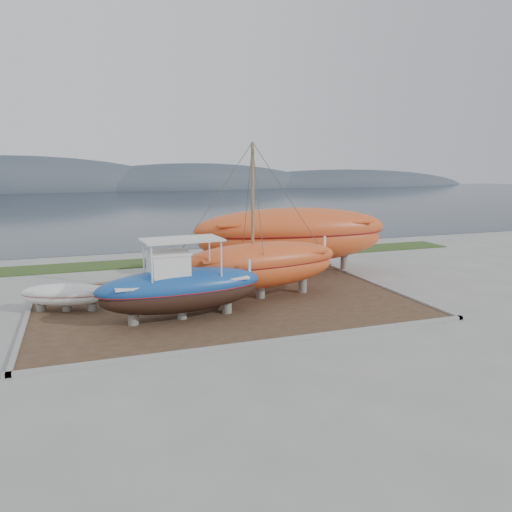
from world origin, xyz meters
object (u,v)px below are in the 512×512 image
object	(u,v)px
orange_sailboat	(261,222)
orange_bare_hull	(292,242)
blue_caique	(181,279)
white_dinghy	(66,298)

from	to	relation	value
orange_sailboat	orange_bare_hull	size ratio (longest dim) A/B	0.72
blue_caique	orange_bare_hull	world-z (taller)	orange_bare_hull
orange_bare_hull	blue_caique	bearing A→B (deg)	-134.00
blue_caique	orange_bare_hull	size ratio (longest dim) A/B	0.61
orange_sailboat	orange_bare_hull	distance (m)	6.43
blue_caique	orange_sailboat	xyz separation A→B (m)	(4.48, 2.08, 2.11)
orange_sailboat	orange_bare_hull	world-z (taller)	orange_sailboat
white_dinghy	orange_sailboat	xyz separation A→B (m)	(9.31, -0.94, 3.28)
white_dinghy	orange_bare_hull	bearing A→B (deg)	34.55
blue_caique	orange_sailboat	world-z (taller)	orange_sailboat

